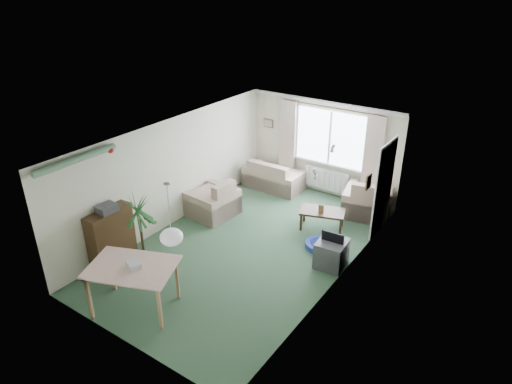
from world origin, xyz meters
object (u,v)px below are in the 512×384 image
Objects in this scene: pet_bed at (319,245)px; armchair_corner at (368,197)px; armchair_left at (212,197)px; coffee_table at (322,219)px; bookshelf at (111,237)px; dining_table at (135,288)px; sofa at (274,174)px; houseplant at (141,233)px; tv_cube at (331,253)px.

armchair_corner is at bearing 82.72° from pet_bed.
armchair_left is 1.05× the size of coffee_table.
armchair_left is at bearing 79.44° from bookshelf.
armchair_left is 3.45m from dining_table.
armchair_corner is 1.96m from pet_bed.
dining_table is at bearing 22.06° from armchair_left.
armchair_left reaches higher than sofa.
bookshelf is (-2.74, -3.49, 0.36)m from coffee_table.
sofa reaches higher than coffee_table.
coffee_table is at bearing 48.71° from bookshelf.
armchair_corner is at bearing 179.66° from sofa.
houseplant is (-2.66, -4.45, 0.33)m from armchair_corner.
pet_bed is (3.07, 2.74, -0.52)m from bookshelf.
armchair_corner is 5.20m from houseplant.
dining_table reaches higher than sofa.
dining_table is 2.21× the size of pet_bed.
pet_bed is (-0.47, 0.44, -0.21)m from tv_cube.
pet_bed is at bearing -66.04° from coffee_table.
dining_table is (0.72, -0.88, -0.38)m from houseplant.
houseplant is 3.59m from pet_bed.
armchair_left is (-2.97, -2.03, -0.01)m from armchair_corner.
armchair_corner is at bearing 91.33° from tv_cube.
coffee_table is 1.43m from tv_cube.
bookshelf is 0.73× the size of houseplant.
bookshelf reaches higher than pet_bed.
dining_table is 2.24× the size of tv_cube.
coffee_table is 1.61× the size of pet_bed.
tv_cube reaches higher than coffee_table.
tv_cube is (2.17, 2.99, -0.14)m from dining_table.
coffee_table is (-0.57, -1.15, -0.24)m from armchair_corner.
armchair_left is (-0.40, -2.05, 0.07)m from sofa.
armchair_corner is 1.31m from coffee_table.
coffee_table is 3.94m from houseplant.
tv_cube is (3.54, 2.30, -0.31)m from bookshelf.
houseplant is at bearing 13.65° from bookshelf.
bookshelf is 1.97× the size of tv_cube.
sofa is at bearing -12.22° from armchair_corner.
sofa is 3.04m from pet_bed.
bookshelf reaches higher than sofa.
sofa is at bearing 88.83° from houseplant.
tv_cube reaches higher than pet_bed.
bookshelf is at bearing -2.67° from armchair_left.
tv_cube is (0.23, -2.34, -0.19)m from armchair_corner.
sofa is at bearing 173.71° from armchair_left.
sofa is at bearing 140.45° from pet_bed.
pet_bed is at bearing 140.67° from sofa.
houseplant is 2.70× the size of tv_cube.
coffee_table is at bearing 114.73° from armchair_left.
dining_table is 3.69m from tv_cube.
houseplant reaches higher than armchair_left.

